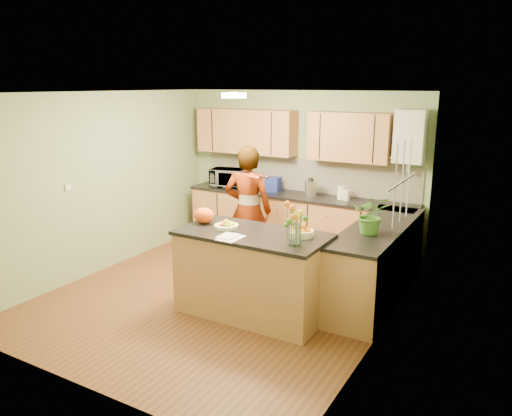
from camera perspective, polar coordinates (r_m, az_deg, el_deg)
The scene contains 28 objects.
floor at distance 6.41m, azimuth -3.76°, elevation -9.90°, with size 4.50×4.50×0.00m, color #583419.
ceiling at distance 5.86m, azimuth -4.15°, elevation 13.04°, with size 4.00×4.50×0.02m, color white.
wall_back at distance 7.95m, azimuth 5.12°, elevation 4.21°, with size 4.00×0.02×2.50m, color gray.
wall_front at distance 4.40m, azimuth -20.49°, elevation -4.72°, with size 4.00×0.02×2.50m, color gray.
wall_left at distance 7.30m, azimuth -17.14°, elevation 2.76°, with size 0.02×4.50×2.50m, color gray.
wall_right at distance 5.20m, azimuth 14.70°, elevation -1.44°, with size 0.02×4.50×2.50m, color gray.
back_counter at distance 7.81m, azimuth 4.73°, elevation -1.82°, with size 3.64×0.62×0.94m.
right_counter at distance 6.30m, azimuth 13.71°, elevation -6.13°, with size 0.62×2.24×0.94m.
splashback at distance 7.90m, azimuth 5.73°, elevation 3.77°, with size 3.60×0.02×0.52m, color white.
upper_cabinets at distance 7.79m, azimuth 3.50°, elevation 8.49°, with size 3.20×0.34×0.70m.
boiler at distance 7.16m, azimuth 17.22°, elevation 7.80°, with size 0.40×0.30×0.86m.
window_right at distance 5.71m, azimuth 16.43°, elevation 2.88°, with size 0.01×1.30×1.05m.
light_switch at distance 6.89m, azimuth -20.70°, elevation 2.27°, with size 0.02×0.09×0.09m, color silver.
ceiling_lamp at distance 6.11m, azimuth -2.54°, elevation 12.74°, with size 0.30×0.30×0.07m.
peninsula_island at distance 5.75m, azimuth -0.38°, elevation -7.46°, with size 1.70×0.87×0.98m.
fruit_dish at distance 5.76m, azimuth -3.40°, elevation -1.93°, with size 0.28×0.28×0.10m.
orange_bowl at distance 5.46m, azimuth 5.40°, elevation -2.66°, with size 0.23×0.23×0.14m.
flower_vase at distance 5.08m, azimuth 4.43°, elevation -0.72°, with size 0.27×0.27×0.50m.
orange_bag at distance 5.98m, azimuth -5.95°, elevation -0.85°, with size 0.25×0.21×0.19m, color #F75514.
papers at distance 5.40m, azimuth -2.92°, elevation -3.40°, with size 0.22×0.30×0.01m, color white.
violinist at distance 6.86m, azimuth -0.91°, elevation -0.29°, with size 0.66×0.43×1.80m, color #E6B18C.
violin at distance 6.46m, azimuth -0.40°, elevation 3.72°, with size 0.57×0.23×0.11m, color #4E1504, non-canonical shape.
microwave at distance 8.24m, azimuth -3.23°, elevation 3.46°, with size 0.54×0.37×0.30m, color silver.
blue_box at distance 7.90m, azimuth 1.76°, elevation 2.73°, with size 0.28×0.21×0.22m, color navy.
kettle at distance 7.56m, azimuth 6.26°, elevation 2.33°, with size 0.18×0.18×0.33m.
jar_cream at distance 7.45m, azimuth 9.73°, elevation 1.71°, with size 0.12×0.12×0.19m, color #F8EFC7.
jar_white at distance 7.37m, azimuth 10.31°, elevation 1.43°, with size 0.10×0.10×0.16m, color silver.
potted_plant at distance 5.76m, azimuth 13.08°, elevation -0.75°, with size 0.41×0.35×0.45m, color #3E7928.
Camera 1 is at (3.27, -4.86, 2.60)m, focal length 35.00 mm.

